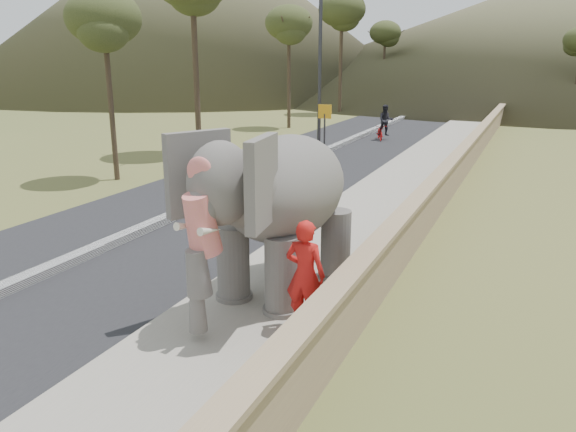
# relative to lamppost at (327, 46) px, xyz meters

# --- Properties ---
(ground) EXTENTS (160.00, 160.00, 0.00)m
(ground) POSITION_rel_lamppost_xyz_m (4.69, -14.81, -4.87)
(ground) COLOR olive
(ground) RESTS_ON ground
(road) EXTENTS (7.00, 120.00, 0.03)m
(road) POSITION_rel_lamppost_xyz_m (-0.31, -4.81, -4.86)
(road) COLOR black
(road) RESTS_ON ground
(median) EXTENTS (0.35, 120.00, 0.22)m
(median) POSITION_rel_lamppost_xyz_m (-0.31, -4.81, -4.76)
(median) COLOR black
(median) RESTS_ON ground
(walkway) EXTENTS (3.00, 120.00, 0.15)m
(walkway) POSITION_rel_lamppost_xyz_m (4.69, -4.81, -4.80)
(walkway) COLOR #9E9687
(walkway) RESTS_ON ground
(parapet) EXTENTS (0.30, 120.00, 1.10)m
(parapet) POSITION_rel_lamppost_xyz_m (6.34, -4.81, -4.32)
(parapet) COLOR tan
(parapet) RESTS_ON ground
(lamppost) EXTENTS (1.76, 0.36, 8.00)m
(lamppost) POSITION_rel_lamppost_xyz_m (0.00, 0.00, 0.00)
(lamppost) COLOR #312F35
(lamppost) RESTS_ON ground
(signboard) EXTENTS (0.60, 0.08, 2.40)m
(signboard) POSITION_rel_lamppost_xyz_m (0.19, -0.62, -3.23)
(signboard) COLOR #2D2D33
(signboard) RESTS_ON ground
(hill_left) EXTENTS (60.00, 60.00, 22.00)m
(hill_left) POSITION_rel_lamppost_xyz_m (-33.31, 40.19, 6.13)
(hill_left) COLOR brown
(hill_left) RESTS_ON ground
(hill_far) EXTENTS (80.00, 80.00, 14.00)m
(hill_far) POSITION_rel_lamppost_xyz_m (9.69, 55.19, 2.13)
(hill_far) COLOR brown
(hill_far) RESTS_ON ground
(elephant_and_man) EXTENTS (2.79, 4.55, 3.09)m
(elephant_and_man) POSITION_rel_lamppost_xyz_m (4.71, -14.81, -3.19)
(elephant_and_man) COLOR slate
(elephant_and_man) RESTS_ON ground
(motorcyclist) EXTENTS (1.32, 1.65, 1.92)m
(motorcyclist) POSITION_rel_lamppost_xyz_m (1.10, 6.10, -4.09)
(motorcyclist) COLOR maroon
(motorcyclist) RESTS_ON ground
(trees) EXTENTS (48.02, 42.24, 9.39)m
(trees) POSITION_rel_lamppost_xyz_m (5.20, 13.22, -0.90)
(trees) COLOR #473828
(trees) RESTS_ON ground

